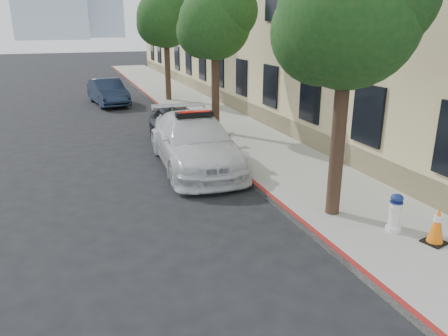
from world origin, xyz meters
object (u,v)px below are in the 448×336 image
police_car (195,142)px  parked_car_far (108,92)px  traffic_cone (437,225)px  fire_hydrant (395,213)px  parked_car_mid (178,127)px

police_car → parked_car_far: size_ratio=1.34×
parked_car_far → traffic_cone: 18.71m
police_car → fire_hydrant: police_car is taller
parked_car_far → parked_car_mid: bearing=-88.8°
parked_car_far → traffic_cone: size_ratio=5.44×
parked_car_mid → fire_hydrant: bearing=-73.1°
police_car → fire_hydrant: (2.46, -5.80, -0.24)m
police_car → traffic_cone: size_ratio=7.27×
parked_car_mid → parked_car_far: 9.44m
police_car → parked_car_mid: bearing=90.7°
fire_hydrant → traffic_cone: fire_hydrant is taller
parked_car_far → traffic_cone: (4.23, -18.22, -0.15)m
parked_car_far → fire_hydrant: parked_car_far is taller
fire_hydrant → traffic_cone: size_ratio=1.07×
parked_car_mid → fire_hydrant: (2.36, -8.21, -0.15)m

